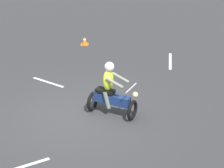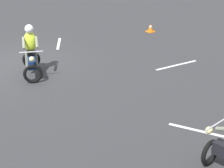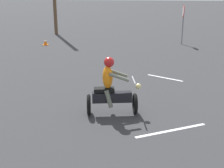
{
  "view_description": "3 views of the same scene",
  "coord_description": "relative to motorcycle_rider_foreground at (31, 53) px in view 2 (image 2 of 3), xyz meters",
  "views": [
    {
      "loc": [
        11.1,
        1.72,
        6.2
      ],
      "look_at": [
        -0.22,
        0.99,
        1.0
      ],
      "focal_mm": 70.0,
      "sensor_mm": 36.0,
      "label": 1
    },
    {
      "loc": [
        4.96,
        13.21,
        5.45
      ],
      "look_at": [
        -0.8,
        4.71,
        0.9
      ],
      "focal_mm": 70.0,
      "sensor_mm": 36.0,
      "label": 2
    },
    {
      "loc": [
        -9.46,
        7.44,
        3.54
      ],
      "look_at": [
        -1.38,
        8.43,
        0.9
      ],
      "focal_mm": 50.0,
      "sensor_mm": 36.0,
      "label": 3
    }
  ],
  "objects": [
    {
      "name": "traffic_cone_far_right",
      "position": [
        -6.1,
        -1.53,
        -0.56
      ],
      "size": [
        0.32,
        0.32,
        0.34
      ],
      "color": "orange",
      "rests_on": "ground"
    },
    {
      "name": "lane_stripe_w",
      "position": [
        -4.42,
        2.0,
        -0.72
      ],
      "size": [
        1.71,
        0.2,
        0.01
      ],
      "primitive_type": "cube",
      "rotation": [
        0.0,
        0.0,
        4.65
      ],
      "color": "silver",
      "rests_on": "ground"
    },
    {
      "name": "motorcycle_rider_foreground",
      "position": [
        0.0,
        0.0,
        0.0
      ],
      "size": [
        1.1,
        1.54,
        1.66
      ],
      "rotation": [
        0.0,
        0.0,
        5.89
      ],
      "color": "black",
      "rests_on": "ground"
    },
    {
      "name": "lane_stripe_sw",
      "position": [
        -2.16,
        -2.31,
        -0.72
      ],
      "size": [
        0.8,
        1.23,
        0.01
      ],
      "primitive_type": "cube",
      "rotation": [
        0.0,
        0.0,
        5.73
      ],
      "color": "silver",
      "rests_on": "ground"
    },
    {
      "name": "ground_plane",
      "position": [
        0.23,
        -0.96,
        -0.73
      ],
      "size": [
        120.0,
        120.0,
        0.0
      ],
      "primitive_type": "plane",
      "color": "#333335"
    },
    {
      "name": "lane_stripe_nw",
      "position": [
        -1.99,
        5.86,
        -0.72
      ],
      "size": [
        1.07,
        1.82,
        0.01
      ],
      "primitive_type": "cube",
      "rotation": [
        0.0,
        0.0,
        3.65
      ],
      "color": "silver",
      "rests_on": "ground"
    }
  ]
}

